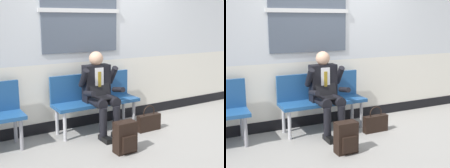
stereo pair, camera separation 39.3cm
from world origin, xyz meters
TOP-DOWN VIEW (x-y plane):
  - ground_plane at (0.00, 0.00)m, footprint 18.00×18.00m
  - station_wall at (-0.01, 0.61)m, footprint 6.48×0.16m
  - bench_with_person at (-0.31, 0.34)m, footprint 1.33×0.42m
  - person_seated at (-0.31, 0.14)m, footprint 0.57×0.70m
  - backpack at (-0.38, -0.64)m, footprint 0.28×0.20m
  - handbag at (0.37, -0.16)m, footprint 0.39×0.11m

SIDE VIEW (x-z plane):
  - ground_plane at x=0.00m, z-range 0.00..0.00m
  - handbag at x=0.37m, z-range -0.06..0.34m
  - backpack at x=-0.38m, z-range 0.00..0.41m
  - bench_with_person at x=-0.31m, z-range 0.08..0.95m
  - person_seated at x=-0.31m, z-range 0.04..1.26m
  - station_wall at x=-0.01m, z-range -0.01..3.11m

